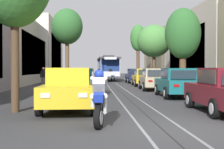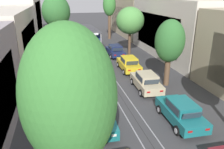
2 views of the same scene
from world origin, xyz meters
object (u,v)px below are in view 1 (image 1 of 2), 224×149
Objects in this scene: parked_car_orange_mid_left at (81,79)px; parked_car_beige_mid_right at (154,79)px; parked_car_navy_fifth_right at (135,76)px; street_tree_kerb_right_fourth at (138,39)px; parked_car_teal_second_right at (177,83)px; motorcycle_with_rider at (99,96)px; street_tree_kerb_right_mid at (154,41)px; parked_car_teal_second_left at (79,82)px; pedestrian_on_left_pavement at (43,76)px; parked_car_yellow_fourth_right at (144,77)px; parked_car_orange_fourth_left at (86,77)px; street_tree_kerb_right_second at (183,34)px; cable_car_trolley at (108,68)px; street_tree_kerb_left_second at (67,27)px; parked_car_yellow_near_left at (69,89)px.

parked_car_orange_mid_left and parked_car_beige_mid_right have the same top height.
parked_car_navy_fifth_right is 13.73m from street_tree_kerb_right_fourth.
parked_car_teal_second_right is at bearing -94.00° from street_tree_kerb_right_fourth.
motorcycle_with_rider is at bearing -99.72° from street_tree_kerb_right_fourth.
parked_car_teal_second_left is at bearing -114.14° from street_tree_kerb_right_mid.
pedestrian_on_left_pavement is at bearing -117.38° from street_tree_kerb_right_fourth.
street_tree_kerb_right_fourth reaches higher than parked_car_yellow_fourth_right.
parked_car_orange_mid_left is 6.78m from parked_car_yellow_fourth_right.
parked_car_orange_mid_left is 2.62× the size of pedestrian_on_left_pavement.
parked_car_orange_fourth_left is at bearing 92.71° from motorcycle_with_rider.
street_tree_kerb_right_mid is at bearing 65.86° from parked_car_teal_second_left.
street_tree_kerb_right_fourth reaches higher than street_tree_kerb_right_second.
parked_car_teal_second_left is at bearing -104.51° from street_tree_kerb_right_fourth.
parked_car_navy_fifth_right is 25.73m from motorcycle_with_rider.
parked_car_teal_second_right reaches higher than motorcycle_with_rider.
parked_car_beige_mid_right is (5.20, -7.23, 0.00)m from parked_car_orange_fourth_left.
pedestrian_on_left_pavement is (-5.94, -15.34, -0.71)m from cable_car_trolley.
motorcycle_with_rider is (1.01, -8.91, -0.01)m from parked_car_teal_second_left.
parked_car_orange_fourth_left is at bearing -62.97° from street_tree_kerb_left_second.
cable_car_trolley is (-4.90, 18.02, -2.49)m from street_tree_kerb_right_second.
motorcycle_with_rider is at bearing -102.77° from parked_car_yellow_fourth_right.
street_tree_kerb_left_second is at bearing 97.08° from motorcycle_with_rider.
street_tree_kerb_right_second reaches higher than pedestrian_on_left_pavement.
street_tree_kerb_right_fourth is (7.63, 22.71, 5.26)m from parked_car_orange_mid_left.
parked_car_orange_fourth_left is 6.98m from parked_car_navy_fifth_right.
street_tree_kerb_left_second is 0.88× the size of cable_car_trolley.
motorcycle_with_rider is (-6.48, -37.86, -5.27)m from street_tree_kerb_right_fourth.
parked_car_yellow_near_left and parked_car_teal_second_right have the same top height.
street_tree_kerb_left_second is 1.23× the size of street_tree_kerb_right_mid.
parked_car_teal_second_left is 1.00× the size of parked_car_teal_second_right.
cable_car_trolley is 4.67× the size of motorcycle_with_rider.
street_tree_kerb_right_second is (9.62, -10.77, -1.95)m from street_tree_kerb_left_second.
parked_car_beige_mid_right is 13.06m from street_tree_kerb_right_mid.
parked_car_orange_fourth_left is at bearing -146.63° from street_tree_kerb_right_mid.
parked_car_yellow_fourth_right is at bearing 35.97° from parked_car_orange_mid_left.
parked_car_teal_second_right is at bearing -45.50° from pedestrian_on_left_pavement.
street_tree_kerb_right_fourth is at bearing 84.64° from parked_car_beige_mid_right.
parked_car_orange_fourth_left is at bearing 89.92° from parked_car_teal_second_left.
parked_car_orange_fourth_left is at bearing 138.63° from street_tree_kerb_right_second.
parked_car_teal_second_left is 1.00× the size of parked_car_orange_mid_left.
street_tree_kerb_right_mid is at bearing 4.93° from street_tree_kerb_left_second.
street_tree_kerb_right_second is at bearing -41.37° from parked_car_orange_fourth_left.
parked_car_teal_second_left is 0.48× the size of cable_car_trolley.
cable_car_trolley is 16.47m from pedestrian_on_left_pavement.
parked_car_teal_second_left is 2.62× the size of pedestrian_on_left_pavement.
cable_car_trolley is (-5.00, 6.41, -3.04)m from street_tree_kerb_right_mid.
street_tree_kerb_right_mid is (2.23, 0.54, 3.90)m from parked_car_navy_fifth_right.
motorcycle_with_rider is at bearing -85.66° from parked_car_orange_mid_left.
motorcycle_with_rider is at bearing -87.29° from parked_car_orange_fourth_left.
pedestrian_on_left_pavement is at bearing 134.50° from parked_car_teal_second_right.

